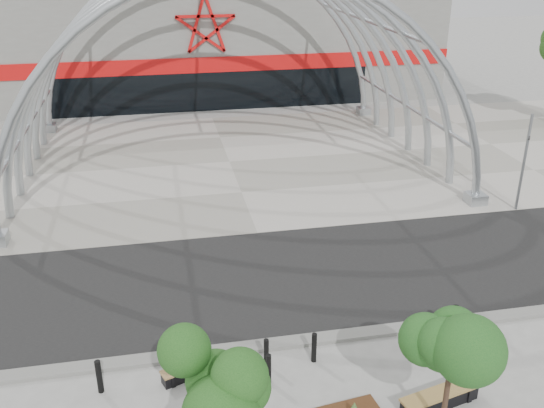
# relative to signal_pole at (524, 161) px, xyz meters

# --- Properties ---
(ground) EXTENTS (140.00, 140.00, 0.00)m
(ground) POSITION_rel_signal_pole_xyz_m (-11.42, -7.06, -2.24)
(ground) COLOR gray
(ground) RESTS_ON ground
(road) EXTENTS (140.00, 7.00, 0.02)m
(road) POSITION_rel_signal_pole_xyz_m (-11.42, -3.56, -2.23)
(road) COLOR black
(road) RESTS_ON ground
(forecourt) EXTENTS (60.00, 17.00, 0.04)m
(forecourt) POSITION_rel_signal_pole_xyz_m (-11.42, 8.44, -2.22)
(forecourt) COLOR gray
(forecourt) RESTS_ON ground
(kerb) EXTENTS (60.00, 0.50, 0.12)m
(kerb) POSITION_rel_signal_pole_xyz_m (-11.42, -7.31, -2.18)
(kerb) COLOR slate
(kerb) RESTS_ON ground
(arena_building) EXTENTS (34.00, 15.24, 8.00)m
(arena_building) POSITION_rel_signal_pole_xyz_m (-11.42, 26.39, 1.75)
(arena_building) COLOR slate
(arena_building) RESTS_ON ground
(vault_canopy) EXTENTS (20.80, 15.80, 20.36)m
(vault_canopy) POSITION_rel_signal_pole_xyz_m (-11.42, 8.44, -2.22)
(vault_canopy) COLOR #A4AAAF
(vault_canopy) RESTS_ON ground
(signal_pole) EXTENTS (0.13, 0.60, 4.28)m
(signal_pole) POSITION_rel_signal_pole_xyz_m (0.00, 0.00, 0.00)
(signal_pole) COLOR gray
(signal_pole) RESTS_ON ground
(street_tree_0) EXTENTS (1.68, 1.68, 3.82)m
(street_tree_0) POSITION_rel_signal_pole_xyz_m (-14.37, -12.08, 0.51)
(street_tree_0) COLOR #301C15
(street_tree_0) RESTS_ON ground
(street_tree_1) EXTENTS (1.57, 1.57, 3.71)m
(street_tree_1) POSITION_rel_signal_pole_xyz_m (-9.10, -11.64, 0.43)
(street_tree_1) COLOR #332118
(street_tree_1) RESTS_ON ground
(bench_0) EXTENTS (1.84, 1.02, 0.38)m
(bench_0) POSITION_rel_signal_pole_xyz_m (-14.59, -8.12, -2.05)
(bench_0) COLOR black
(bench_0) RESTS_ON ground
(bench_1) EXTENTS (2.25, 0.99, 0.46)m
(bench_1) POSITION_rel_signal_pole_xyz_m (-8.60, -10.54, -2.01)
(bench_1) COLOR black
(bench_1) RESTS_ON ground
(bollard_0) EXTENTS (0.16, 0.16, 0.98)m
(bollard_0) POSITION_rel_signal_pole_xyz_m (-17.02, -8.32, -1.75)
(bollard_0) COLOR black
(bollard_0) RESTS_ON ground
(bollard_1) EXTENTS (0.14, 0.14, 0.88)m
(bollard_1) POSITION_rel_signal_pole_xyz_m (-12.66, -8.81, -1.80)
(bollard_1) COLOR black
(bollard_1) RESTS_ON ground
(bollard_2) EXTENTS (0.14, 0.14, 0.88)m
(bollard_2) POSITION_rel_signal_pole_xyz_m (-12.59, -8.15, -1.80)
(bollard_2) COLOR black
(bollard_2) RESTS_ON ground
(bollard_3) EXTENTS (0.15, 0.15, 0.91)m
(bollard_3) POSITION_rel_signal_pole_xyz_m (-11.25, -8.20, -1.78)
(bollard_3) COLOR black
(bollard_3) RESTS_ON ground
(bollard_4) EXTENTS (0.17, 0.17, 1.06)m
(bollard_4) POSITION_rel_signal_pole_xyz_m (-6.90, -7.89, -1.71)
(bollard_4) COLOR black
(bollard_4) RESTS_ON ground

